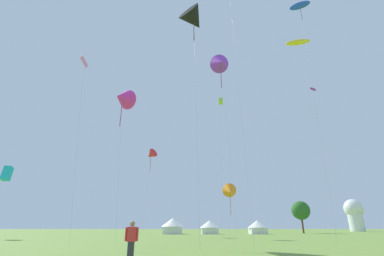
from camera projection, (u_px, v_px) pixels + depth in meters
kite_pink_diamond at (84, 65)px, 31.91m from camera, size 2.64×2.91×21.13m
kite_lime_box at (221, 101)px, 57.39m from camera, size 1.44×1.77×27.88m
kite_red_delta at (151, 155)px, 54.39m from camera, size 3.07×3.70×16.56m
kite_yellow_parafoil at (298, 42)px, 43.88m from camera, size 4.11×2.41×30.74m
kite_black_delta at (194, 19)px, 27.26m from camera, size 3.81×4.01×23.03m
kite_cyan_box at (7, 173)px, 41.77m from camera, size 1.86×2.15×10.55m
kite_magenta_delta at (123, 98)px, 32.86m from camera, size 3.40×4.17×17.89m
kite_purple_delta at (220, 63)px, 39.29m from camera, size 2.96×3.49×26.03m
kite_orange_delta at (230, 191)px, 36.98m from camera, size 2.07×2.52×7.31m
kite_blue_parafoil at (300, 6)px, 34.27m from camera, size 2.71×2.09×28.74m
kite_purple_parafoil at (313, 90)px, 55.20m from camera, size 2.61×2.84×28.70m
person_spectator at (131, 243)px, 11.22m from camera, size 0.57×0.28×1.73m
festival_tent_right at (173, 225)px, 58.79m from camera, size 5.11×5.11×3.32m
festival_tent_left at (210, 226)px, 58.80m from camera, size 4.39×4.39×2.85m
festival_tent_center at (257, 226)px, 58.92m from camera, size 4.39×4.39×2.85m
observatory_dome at (354, 213)px, 93.47m from camera, size 6.40×6.40×10.80m
tree_distant_left at (301, 210)px, 67.15m from camera, size 4.57×4.57×7.68m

